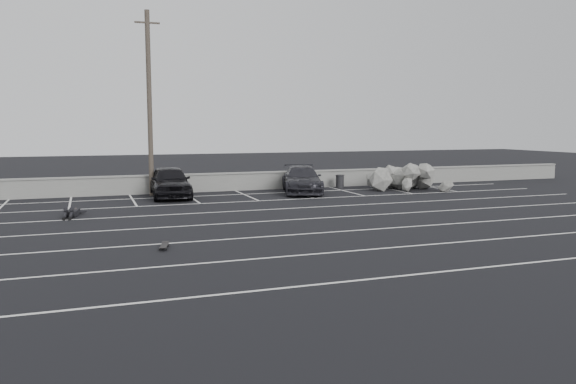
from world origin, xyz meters
name	(u,v)px	position (x,y,z in m)	size (l,w,h in m)	color
ground	(307,234)	(0.00, 0.00, 0.00)	(120.00, 120.00, 0.00)	black
seawall	(218,182)	(0.00, 14.00, 0.55)	(50.00, 0.45, 1.06)	gray
stall_lines	(266,215)	(-0.08, 4.41, 0.00)	(36.00, 20.05, 0.01)	silver
car_left	(170,182)	(-3.04, 12.00, 0.84)	(1.98, 4.91, 1.67)	black
car_right	(302,180)	(4.33, 11.63, 0.75)	(2.10, 5.16, 1.50)	#232328
utility_pole	(149,103)	(-3.85, 13.20, 4.99)	(1.31, 0.26, 9.86)	#4C4238
trash_bin	(340,181)	(7.34, 12.98, 0.42)	(0.70, 0.70, 0.82)	black
riprap_pile	(402,180)	(10.74, 11.41, 0.54)	(4.53, 4.13, 1.28)	gray
person	(73,210)	(-7.77, 7.17, 0.24)	(1.37, 2.55, 0.48)	black
skateboard	(164,246)	(-5.01, -0.71, 0.08)	(0.39, 0.85, 0.10)	black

